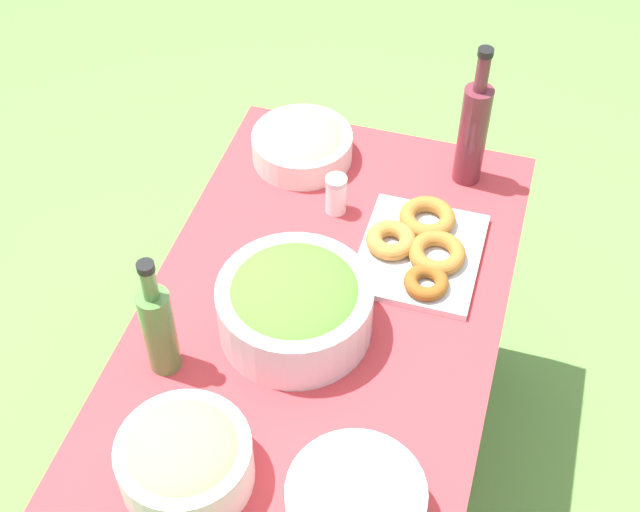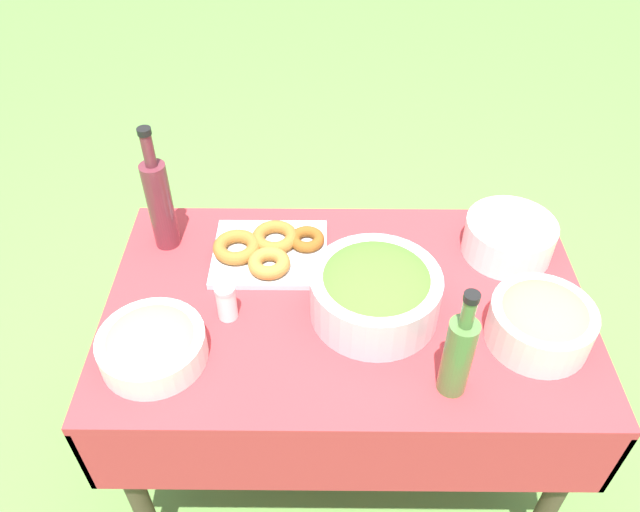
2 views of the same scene
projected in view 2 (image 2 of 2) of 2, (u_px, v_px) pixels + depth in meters
The scene contains 10 objects.
ground_plane at pixel (340, 454), 1.96m from camera, with size 14.00×14.00×0.00m, color #609342.
picnic_table at pixel (345, 331), 1.56m from camera, with size 1.14×0.70×0.70m.
salad_bowl at pixel (375, 291), 1.41m from camera, with size 0.30×0.30×0.14m.
pasta_bowl at pixel (152, 345), 1.33m from camera, with size 0.23×0.23×0.09m.
donut_platter at pixel (268, 250), 1.58m from camera, with size 0.29×0.25×0.05m.
plate_stack at pixel (509, 238), 1.58m from camera, with size 0.23×0.23×0.10m.
olive_oil_bottle at pixel (458, 354), 1.23m from camera, with size 0.06×0.06×0.28m.
wine_bottle at pixel (160, 202), 1.54m from camera, with size 0.06×0.06×0.34m.
bread_bowl at pixel (541, 321), 1.35m from camera, with size 0.23×0.23×0.12m.
salt_shaker at pixel (227, 302), 1.41m from camera, with size 0.05×0.05×0.09m.
Camera 2 is at (-0.06, -1.02, 1.79)m, focal length 35.00 mm.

